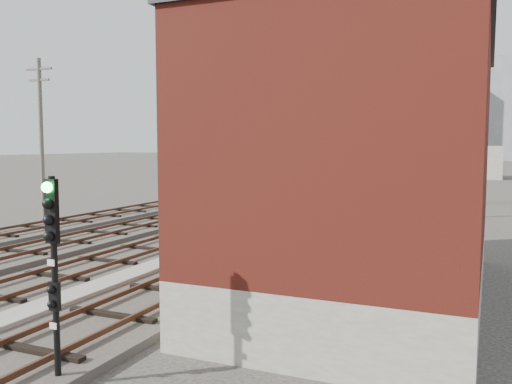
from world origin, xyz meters
The scene contains 23 objects.
ground centered at (0.00, 60.00, 0.00)m, with size 320.00×320.00×0.00m, color #282621.
track_right centered at (2.50, 39.00, 0.11)m, with size 3.20×90.00×0.39m.
track_mid_right centered at (-1.50, 39.00, 0.11)m, with size 3.20×90.00×0.39m.
track_mid_left centered at (-5.50, 39.00, 0.11)m, with size 3.20×90.00×0.39m.
track_left centered at (-9.50, 39.00, 0.11)m, with size 3.20×90.00×0.39m.
platform_curb centered at (0.50, 14.00, 0.13)m, with size 0.90×28.00×0.26m, color gray.
brick_building centered at (7.50, 12.00, 3.63)m, with size 6.54×12.20×7.22m.
lattice_tower centered at (5.50, 35.00, 7.50)m, with size 1.60×1.60×15.00m.
utility_pole_left_a centered at (-12.50, 20.00, 4.80)m, with size 1.80×0.24×9.00m.
utility_pole_left_b centered at (-12.50, 45.00, 4.80)m, with size 1.80×0.24×9.00m.
utility_pole_left_c centered at (-12.50, 70.00, 4.80)m, with size 1.80×0.24×9.00m.
utility_pole_right_a centered at (6.50, 28.00, 4.80)m, with size 1.80×0.24×9.00m.
utility_pole_right_b centered at (6.50, 58.00, 4.80)m, with size 1.80×0.24×9.00m.
apartment_left centered at (-18.00, 135.00, 15.00)m, with size 22.00×14.00×30.00m, color gray.
apartment_right centered at (8.00, 150.00, 13.00)m, with size 16.00×12.00×26.00m, color gray.
shed_left centered at (-16.00, 60.00, 1.60)m, with size 8.00×5.00×3.20m, color gray.
shed_right centered at (9.00, 70.00, 2.00)m, with size 6.00×6.00×4.00m, color gray.
signal_mast centered at (3.70, 3.95, 2.15)m, with size 0.40×0.40×3.73m.
switch_stand centered at (-2.13, 21.62, 0.59)m, with size 0.34×0.34×1.25m.
site_trailer centered at (-10.47, 40.18, 1.45)m, with size 7.37×4.54×2.88m.
car_red centered at (-12.96, 45.78, 0.75)m, with size 1.78×4.42×1.51m, color maroon.
car_silver centered at (-16.43, 44.05, 0.77)m, with size 1.63×4.67×1.54m, color #A1A2A8.
car_grey centered at (-15.86, 49.92, 0.63)m, with size 1.76×4.32×1.25m, color slate.
Camera 1 is at (10.59, -3.12, 4.28)m, focal length 38.00 mm.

